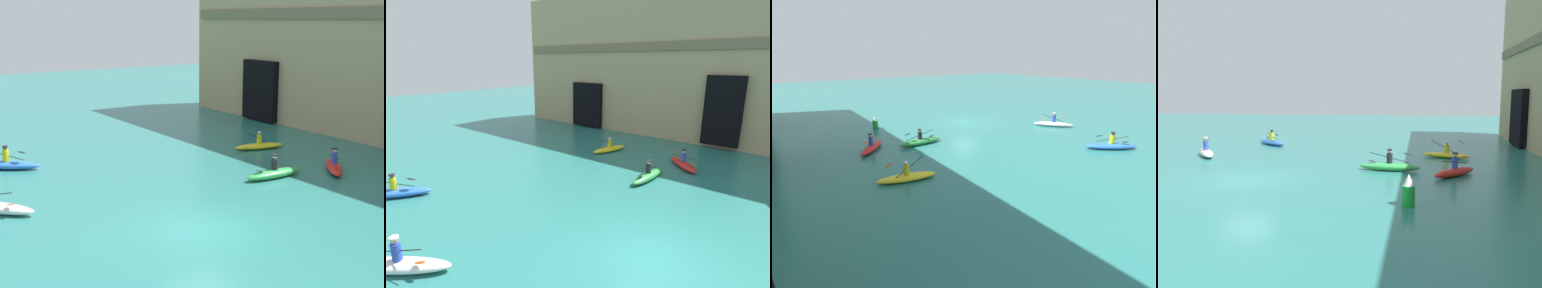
{
  "view_description": "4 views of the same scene",
  "coord_description": "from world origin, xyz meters",
  "views": [
    {
      "loc": [
        14.61,
        -10.58,
        7.44
      ],
      "look_at": [
        -6.29,
        3.74,
        1.47
      ],
      "focal_mm": 50.0,
      "sensor_mm": 36.0,
      "label": 1
    },
    {
      "loc": [
        3.66,
        -8.46,
        6.6
      ],
      "look_at": [
        -8.17,
        6.02,
        1.38
      ],
      "focal_mm": 28.0,
      "sensor_mm": 36.0,
      "label": 2
    },
    {
      "loc": [
        -19.54,
        14.59,
        6.04
      ],
      "look_at": [
        -7.88,
        5.88,
        1.11
      ],
      "focal_mm": 24.0,
      "sensor_mm": 36.0,
      "label": 3
    },
    {
      "loc": [
        16.16,
        7.99,
        3.94
      ],
      "look_at": [
        -7.28,
        3.68,
        0.87
      ],
      "focal_mm": 35.0,
      "sensor_mm": 36.0,
      "label": 4
    }
  ],
  "objects": [
    {
      "name": "ground_plane",
      "position": [
        0.0,
        0.0,
        0.0
      ],
      "size": [
        120.0,
        120.0,
        0.0
      ],
      "primitive_type": "plane",
      "color": "#28706B"
    },
    {
      "name": "kayak_red",
      "position": [
        -2.57,
        9.79,
        0.25
      ],
      "size": [
        2.69,
        2.5,
        1.19
      ],
      "rotation": [
        0.0,
        0.0,
        2.42
      ],
      "color": "red",
      "rests_on": "ground"
    },
    {
      "name": "marker_buoy",
      "position": [
        2.87,
        7.69,
        0.54
      ],
      "size": [
        0.47,
        0.47,
        1.17
      ],
      "color": "green",
      "rests_on": "ground"
    },
    {
      "name": "kayak_green",
      "position": [
        -3.39,
        6.53,
        0.25
      ],
      "size": [
        0.89,
        3.24,
        1.16
      ],
      "rotation": [
        0.0,
        0.0,
        4.67
      ],
      "color": "green",
      "rests_on": "ground"
    },
    {
      "name": "kayak_blue",
      "position": [
        -12.18,
        -3.61,
        0.25
      ],
      "size": [
        2.75,
        3.25,
        1.21
      ],
      "rotation": [
        0.0,
        0.0,
        0.92
      ],
      "color": "blue",
      "rests_on": "ground"
    },
    {
      "name": "kayak_white",
      "position": [
        -6.07,
        -5.73,
        0.25
      ],
      "size": [
        3.13,
        2.73,
        1.26
      ],
      "rotation": [
        0.0,
        0.0,
        3.82
      ],
      "color": "white",
      "rests_on": "ground"
    },
    {
      "name": "kayak_yellow",
      "position": [
        -8.19,
        9.79,
        0.2
      ],
      "size": [
        1.57,
        3.1,
        1.2
      ],
      "rotation": [
        0.0,
        0.0,
        1.3
      ],
      "color": "yellow",
      "rests_on": "ground"
    }
  ]
}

